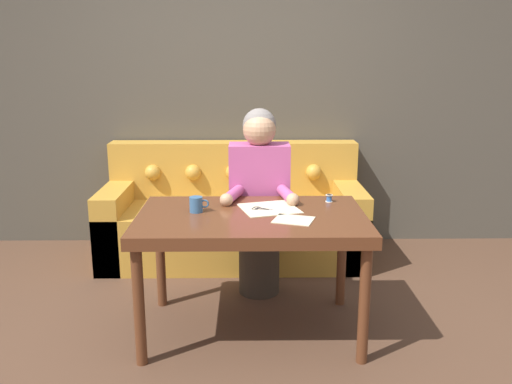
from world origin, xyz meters
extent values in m
plane|color=#4C3323|center=(0.00, 0.00, 0.00)|extent=(16.00, 16.00, 0.00)
cube|color=#474238|center=(0.00, 1.81, 1.30)|extent=(8.00, 0.06, 2.60)
cube|color=#562D19|center=(0.12, 0.12, 0.69)|extent=(1.30, 0.83, 0.07)
cylinder|color=#562D19|center=(-0.47, -0.24, 0.33)|extent=(0.06, 0.06, 0.66)
cylinder|color=#562D19|center=(0.71, -0.24, 0.33)|extent=(0.06, 0.06, 0.66)
cylinder|color=#562D19|center=(-0.47, 0.47, 0.33)|extent=(0.06, 0.06, 0.66)
cylinder|color=#562D19|center=(0.71, 0.47, 0.33)|extent=(0.06, 0.06, 0.66)
cube|color=#B7842D|center=(-0.02, 1.33, 0.22)|extent=(2.06, 0.85, 0.44)
cube|color=#B7842D|center=(-0.02, 1.65, 0.67)|extent=(2.06, 0.22, 0.47)
cube|color=#B7842D|center=(-0.95, 1.33, 0.30)|extent=(0.20, 0.85, 0.60)
cube|color=#B7842D|center=(0.91, 1.33, 0.30)|extent=(0.20, 0.85, 0.60)
sphere|color=#B7842D|center=(-0.68, 1.52, 0.67)|extent=(0.13, 0.13, 0.13)
sphere|color=#B7842D|center=(-0.35, 1.52, 0.67)|extent=(0.13, 0.13, 0.13)
sphere|color=#B7842D|center=(-0.02, 1.52, 0.67)|extent=(0.13, 0.13, 0.13)
sphere|color=#B7842D|center=(0.31, 1.52, 0.67)|extent=(0.13, 0.13, 0.13)
sphere|color=#B7842D|center=(0.64, 1.52, 0.67)|extent=(0.13, 0.13, 0.13)
cube|color=white|center=(0.14, 1.23, 0.44)|extent=(0.32, 0.27, 0.00)
cylinder|color=#33281E|center=(0.18, 0.67, 0.22)|extent=(0.28, 0.28, 0.45)
cube|color=#B24C84|center=(0.18, 0.67, 0.74)|extent=(0.40, 0.22, 0.60)
sphere|color=tan|center=(0.18, 0.65, 1.14)|extent=(0.21, 0.21, 0.21)
sphere|color=slate|center=(0.18, 0.68, 1.17)|extent=(0.22, 0.22, 0.22)
cylinder|color=#B24C84|center=(0.01, 0.43, 0.76)|extent=(0.14, 0.27, 0.07)
sphere|color=tan|center=(-0.03, 0.31, 0.76)|extent=(0.08, 0.08, 0.08)
cylinder|color=#B24C84|center=(0.34, 0.43, 0.76)|extent=(0.12, 0.27, 0.07)
sphere|color=tan|center=(0.37, 0.30, 0.76)|extent=(0.08, 0.08, 0.08)
cube|color=beige|center=(0.23, 0.23, 0.73)|extent=(0.39, 0.38, 0.00)
cube|color=beige|center=(0.35, 0.00, 0.73)|extent=(0.26, 0.24, 0.00)
cube|color=silver|center=(0.29, 0.18, 0.73)|extent=(0.14, 0.04, 0.00)
cube|color=black|center=(0.18, 0.21, 0.73)|extent=(0.09, 0.03, 0.00)
torus|color=black|center=(0.14, 0.22, 0.73)|extent=(0.04, 0.04, 0.01)
cube|color=silver|center=(0.29, 0.16, 0.73)|extent=(0.12, 0.08, 0.00)
cube|color=black|center=(0.19, 0.22, 0.73)|extent=(0.08, 0.06, 0.00)
torus|color=black|center=(0.15, 0.24, 0.73)|extent=(0.04, 0.04, 0.01)
cylinder|color=silver|center=(0.23, 0.20, 0.73)|extent=(0.01, 0.01, 0.01)
cylinder|color=#335B84|center=(-0.20, 0.17, 0.77)|extent=(0.08, 0.08, 0.09)
torus|color=#335B84|center=(-0.15, 0.17, 0.78)|extent=(0.05, 0.01, 0.05)
cylinder|color=#3366B2|center=(0.60, 0.38, 0.75)|extent=(0.03, 0.03, 0.04)
cylinder|color=beige|center=(0.60, 0.38, 0.77)|extent=(0.04, 0.04, 0.00)
cylinder|color=beige|center=(0.60, 0.38, 0.73)|extent=(0.04, 0.04, 0.00)
camera|label=1|loc=(0.11, -2.84, 1.60)|focal=38.00mm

